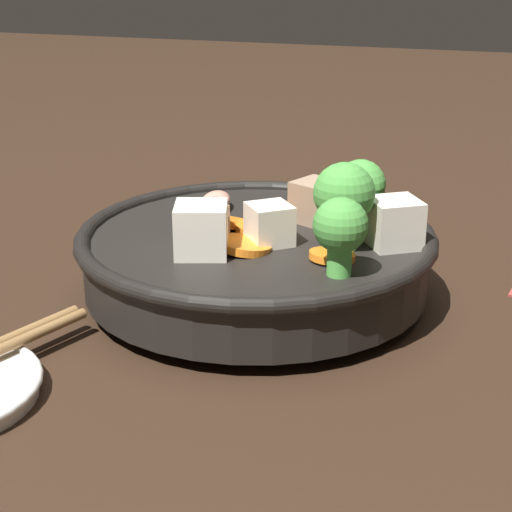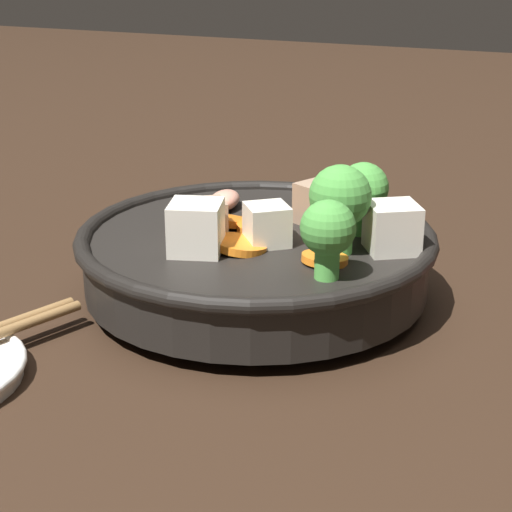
{
  "view_description": "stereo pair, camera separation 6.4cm",
  "coord_description": "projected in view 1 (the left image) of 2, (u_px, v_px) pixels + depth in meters",
  "views": [
    {
      "loc": [
        -0.57,
        -0.18,
        0.26
      ],
      "look_at": [
        0.0,
        0.0,
        0.03
      ],
      "focal_mm": 60.0,
      "sensor_mm": 36.0,
      "label": 1
    },
    {
      "loc": [
        -0.54,
        -0.24,
        0.26
      ],
      "look_at": [
        0.0,
        0.0,
        0.03
      ],
      "focal_mm": 60.0,
      "sensor_mm": 36.0,
      "label": 2
    }
  ],
  "objects": [
    {
      "name": "stirfry_bowl",
      "position": [
        260.0,
        252.0,
        0.63
      ],
      "size": [
        0.27,
        0.27,
        0.11
      ],
      "color": "black",
      "rests_on": "ground_plane"
    },
    {
      "name": "ground_plane",
      "position": [
        256.0,
        298.0,
        0.65
      ],
      "size": [
        3.0,
        3.0,
        0.0
      ],
      "primitive_type": "plane",
      "color": "black"
    }
  ]
}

